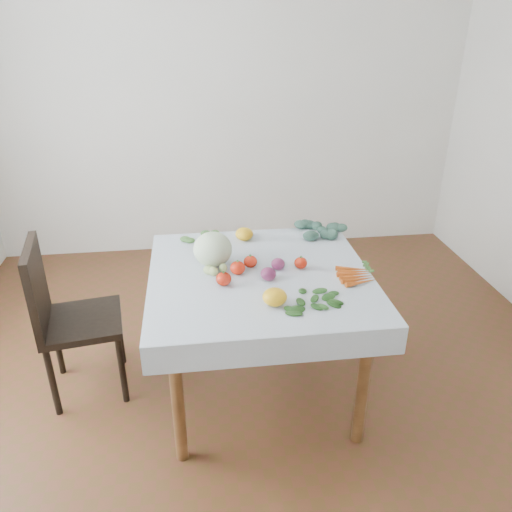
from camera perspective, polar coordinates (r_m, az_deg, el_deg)
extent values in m
plane|color=#5B301D|center=(2.99, 0.40, -14.88)|extent=(4.00, 4.00, 0.00)
cube|color=white|center=(4.29, -3.37, 17.92)|extent=(4.00, 0.04, 2.70)
cube|color=brown|center=(2.57, 0.45, -2.50)|extent=(1.00, 1.00, 0.04)
cylinder|color=brown|center=(2.41, -8.92, -16.05)|extent=(0.06, 0.06, 0.71)
cylinder|color=brown|center=(2.52, 12.12, -14.14)|extent=(0.06, 0.06, 0.71)
cylinder|color=brown|center=(3.12, -8.76, -5.18)|extent=(0.06, 0.06, 0.71)
cylinder|color=brown|center=(3.21, 7.17, -4.13)|extent=(0.06, 0.06, 0.71)
cube|color=silver|center=(2.56, 0.45, -2.05)|extent=(1.12, 1.12, 0.01)
cube|color=black|center=(2.89, -19.25, -7.10)|extent=(0.47, 0.47, 0.04)
cube|color=black|center=(2.80, -23.81, -3.25)|extent=(0.10, 0.42, 0.45)
cylinder|color=black|center=(2.90, -22.22, -13.21)|extent=(0.04, 0.04, 0.43)
cylinder|color=black|center=(2.87, -15.04, -12.48)|extent=(0.04, 0.04, 0.43)
cylinder|color=black|center=(3.19, -21.77, -9.25)|extent=(0.04, 0.04, 0.43)
cylinder|color=black|center=(3.16, -15.33, -8.54)|extent=(0.04, 0.04, 0.43)
ellipsoid|color=#E1F3CC|center=(2.61, -4.97, 0.77)|extent=(0.25, 0.25, 0.18)
ellipsoid|color=red|center=(2.54, -2.11, -1.36)|extent=(0.10, 0.10, 0.07)
ellipsoid|color=red|center=(2.60, 5.14, -0.78)|extent=(0.09, 0.09, 0.06)
ellipsoid|color=red|center=(2.44, -3.72, -2.63)|extent=(0.10, 0.10, 0.07)
ellipsoid|color=red|center=(2.60, -0.64, -0.64)|extent=(0.07, 0.07, 0.06)
ellipsoid|color=gold|center=(2.92, -1.35, 2.53)|extent=(0.14, 0.14, 0.07)
ellipsoid|color=gold|center=(2.28, 2.15, -4.69)|extent=(0.13, 0.13, 0.08)
ellipsoid|color=#5A1942|center=(2.58, 2.53, -0.91)|extent=(0.09, 0.09, 0.06)
ellipsoid|color=#5A1942|center=(2.48, 1.42, -2.06)|extent=(0.08, 0.08, 0.07)
ellipsoid|color=#B6CB75|center=(2.55, -4.33, -1.53)|extent=(0.05, 0.05, 0.05)
ellipsoid|color=#B6CB75|center=(2.57, -5.22, -1.40)|extent=(0.05, 0.05, 0.05)
ellipsoid|color=#B6CB75|center=(2.51, -4.29, -2.03)|extent=(0.05, 0.05, 0.05)
cone|color=#D16317|center=(2.62, 11.04, -1.46)|extent=(0.18, 0.06, 0.03)
cone|color=#D16317|center=(2.59, 11.22, -1.74)|extent=(0.18, 0.05, 0.03)
cone|color=#D16317|center=(2.57, 11.41, -2.03)|extent=(0.18, 0.03, 0.03)
cone|color=#D16317|center=(2.55, 11.61, -2.33)|extent=(0.18, 0.03, 0.03)
cone|color=#D16317|center=(2.52, 11.80, -2.63)|extent=(0.18, 0.05, 0.03)
cone|color=#D16317|center=(2.50, 12.00, -2.94)|extent=(0.18, 0.06, 0.03)
ellipsoid|color=#3D6452|center=(3.07, 8.38, 3.16)|extent=(0.07, 0.07, 0.04)
ellipsoid|color=#3D6452|center=(3.07, 7.38, 3.23)|extent=(0.07, 0.07, 0.04)
ellipsoid|color=#3D6452|center=(3.03, 8.31, 2.86)|extent=(0.07, 0.07, 0.04)
ellipsoid|color=#3D6452|center=(3.10, 8.33, 3.45)|extent=(0.07, 0.07, 0.04)
ellipsoid|color=#3D6452|center=(3.03, 6.79, 2.96)|extent=(0.07, 0.07, 0.04)
ellipsoid|color=#3D6452|center=(3.05, 9.47, 2.97)|extent=(0.07, 0.07, 0.04)
ellipsoid|color=#3D6452|center=(3.12, 7.03, 3.62)|extent=(0.07, 0.07, 0.04)
ellipsoid|color=#3D6452|center=(2.98, 7.63, 2.49)|extent=(0.07, 0.07, 0.04)
ellipsoid|color=#3D6452|center=(3.13, 9.68, 3.52)|extent=(0.07, 0.07, 0.04)
ellipsoid|color=#3D6452|center=(3.06, 5.55, 3.25)|extent=(0.07, 0.07, 0.04)
ellipsoid|color=#3D6452|center=(2.99, 9.82, 2.45)|extent=(0.07, 0.07, 0.04)
ellipsoid|color=#3D6452|center=(3.18, 7.95, 4.02)|extent=(0.07, 0.07, 0.04)
ellipsoid|color=#1D4D18|center=(2.32, 6.84, -5.12)|extent=(0.06, 0.04, 0.01)
ellipsoid|color=#1D4D18|center=(2.33, 5.88, -4.91)|extent=(0.06, 0.04, 0.01)
ellipsoid|color=#1D4D18|center=(2.30, 6.43, -5.50)|extent=(0.06, 0.04, 0.01)
ellipsoid|color=#1D4D18|center=(2.35, 7.01, -4.76)|extent=(0.06, 0.04, 0.01)
ellipsoid|color=#1D4D18|center=(2.31, 5.12, -5.20)|extent=(0.06, 0.04, 0.01)
ellipsoid|color=#1D4D18|center=(2.30, 7.59, -5.47)|extent=(0.06, 0.04, 0.01)
ellipsoid|color=#1D4D18|center=(2.37, 5.96, -4.43)|extent=(0.06, 0.04, 0.01)
ellipsoid|color=#1D4D18|center=(2.27, 5.48, -5.83)|extent=(0.06, 0.04, 0.01)
ellipsoid|color=#1D4D18|center=(2.35, 8.26, -4.83)|extent=(0.06, 0.04, 0.01)
ellipsoid|color=#1D4D18|center=(2.34, 4.33, -4.72)|extent=(0.06, 0.04, 0.01)
ellipsoid|color=#1D4D18|center=(2.26, 7.40, -6.11)|extent=(0.06, 0.04, 0.01)
ellipsoid|color=#1D4D18|center=(2.40, 7.14, -4.07)|extent=(0.06, 0.04, 0.01)
ellipsoid|color=#1D4D18|center=(2.27, 3.87, -5.71)|extent=(0.06, 0.04, 0.01)
ellipsoid|color=#1D4D18|center=(2.31, 9.30, -5.42)|extent=(0.06, 0.04, 0.01)
ellipsoid|color=#1D4D18|center=(2.39, 4.61, -3.99)|extent=(0.06, 0.04, 0.01)
ellipsoid|color=#54873E|center=(2.92, -5.86, 1.91)|extent=(0.06, 0.06, 0.03)
ellipsoid|color=#54873E|center=(2.93, -6.66, 1.97)|extent=(0.06, 0.06, 0.03)
ellipsoid|color=#54873E|center=(2.89, -6.06, 1.63)|extent=(0.06, 0.06, 0.03)
ellipsoid|color=#54873E|center=(2.95, -5.72, 2.18)|extent=(0.06, 0.06, 0.03)
ellipsoid|color=#54873E|center=(2.91, -7.34, 1.71)|extent=(0.06, 0.06, 0.03)
ellipsoid|color=#54873E|center=(2.89, -4.97, 1.74)|extent=(0.06, 0.06, 0.03)
ellipsoid|color=#54873E|center=(2.97, -6.78, 2.34)|extent=(0.06, 0.06, 0.03)
ellipsoid|color=#54873E|center=(2.85, -6.86, 1.28)|extent=(0.06, 0.06, 0.03)
ellipsoid|color=#54873E|center=(2.95, -4.45, 2.26)|extent=(0.06, 0.06, 0.03)
ellipsoid|color=#54873E|center=(2.94, -8.30, 1.98)|extent=(0.06, 0.06, 0.03)
ellipsoid|color=#54873E|center=(2.84, -4.93, 1.24)|extent=(0.06, 0.06, 0.03)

